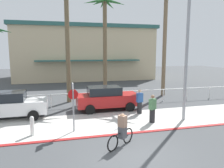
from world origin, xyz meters
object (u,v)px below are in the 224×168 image
(palm_tree_3, at_px, (165,21))
(car_white_1, at_px, (9,105))
(bollard_0, at_px, (32,126))
(streetlight_curb, at_px, (189,49))
(palm_tree_1, at_px, (67,20))
(palm_tree_2, at_px, (105,24))
(stop_sign_bike_lane, at_px, (73,100))
(pedestrian_1, at_px, (140,103))
(cyclist_black_0, at_px, (122,131))
(pedestrian_0, at_px, (152,110))
(car_red_2, at_px, (107,98))

(palm_tree_3, distance_m, car_white_1, 14.77)
(bollard_0, bearing_deg, streetlight_curb, 1.01)
(palm_tree_1, xyz_separation_m, palm_tree_2, (3.40, 1.25, -0.07))
(stop_sign_bike_lane, bearing_deg, palm_tree_1, 89.06)
(palm_tree_3, height_order, car_white_1, palm_tree_3)
(palm_tree_3, height_order, pedestrian_1, palm_tree_3)
(palm_tree_2, height_order, cyclist_black_0, palm_tree_2)
(palm_tree_1, xyz_separation_m, palm_tree_3, (8.94, 0.62, 0.26))
(palm_tree_2, distance_m, palm_tree_3, 5.58)
(car_white_1, distance_m, pedestrian_0, 8.81)
(stop_sign_bike_lane, relative_size, car_red_2, 0.58)
(palm_tree_2, height_order, car_red_2, palm_tree_2)
(bollard_0, bearing_deg, stop_sign_bike_lane, 1.77)
(palm_tree_3, bearing_deg, stop_sign_bike_lane, -140.08)
(pedestrian_0, bearing_deg, palm_tree_1, 123.97)
(palm_tree_1, relative_size, pedestrian_1, 5.60)
(cyclist_black_0, height_order, pedestrian_1, pedestrian_1)
(palm_tree_1, bearing_deg, car_white_1, -136.10)
(palm_tree_2, bearing_deg, stop_sign_bike_lane, -113.20)
(pedestrian_0, bearing_deg, palm_tree_2, 97.74)
(bollard_0, height_order, palm_tree_1, palm_tree_1)
(car_white_1, xyz_separation_m, pedestrian_1, (8.28, -0.99, -0.11))
(palm_tree_2, bearing_deg, car_red_2, -101.31)
(pedestrian_1, bearing_deg, streetlight_curb, -45.96)
(car_red_2, bearing_deg, palm_tree_2, 78.69)
(car_white_1, height_order, cyclist_black_0, car_white_1)
(palm_tree_3, xyz_separation_m, cyclist_black_0, (-7.14, -9.88, -6.22))
(palm_tree_1, bearing_deg, palm_tree_3, 3.95)
(streetlight_curb, distance_m, pedestrian_0, 4.09)
(streetlight_curb, relative_size, car_red_2, 1.70)
(bollard_0, relative_size, palm_tree_2, 0.11)
(pedestrian_0, bearing_deg, stop_sign_bike_lane, -176.02)
(bollard_0, height_order, palm_tree_2, palm_tree_2)
(palm_tree_3, height_order, pedestrian_0, palm_tree_3)
(car_white_1, xyz_separation_m, car_red_2, (6.35, 0.54, 0.00))
(bollard_0, xyz_separation_m, pedestrian_0, (6.64, 0.38, 0.26))
(pedestrian_0, distance_m, pedestrian_1, 1.96)
(palm_tree_3, bearing_deg, palm_tree_1, -176.05)
(streetlight_curb, distance_m, palm_tree_2, 9.01)
(palm_tree_1, distance_m, pedestrian_1, 8.74)
(palm_tree_2, height_order, pedestrian_0, palm_tree_2)
(palm_tree_2, distance_m, car_red_2, 7.26)
(cyclist_black_0, bearing_deg, car_white_1, 135.27)
(pedestrian_0, bearing_deg, streetlight_curb, -6.24)
(cyclist_black_0, bearing_deg, palm_tree_1, 101.01)
(streetlight_curb, bearing_deg, pedestrian_1, 134.04)
(bollard_0, relative_size, car_white_1, 0.23)
(stop_sign_bike_lane, relative_size, pedestrian_0, 1.53)
(bollard_0, height_order, car_red_2, car_red_2)
(palm_tree_1, bearing_deg, cyclist_black_0, -78.99)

